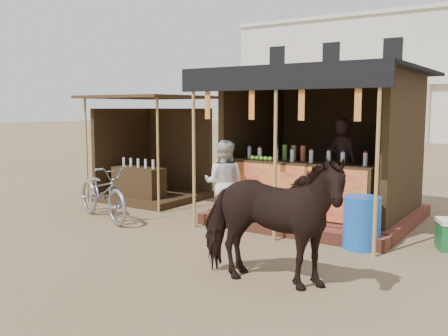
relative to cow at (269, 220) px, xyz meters
name	(u,v)px	position (x,y,z in m)	size (l,w,h in m)	color
ground	(163,254)	(-1.90, 0.30, -0.80)	(120.00, 120.00, 0.00)	#846B4C
main_stall	(321,166)	(-0.88, 3.66, 0.23)	(3.60, 3.61, 2.78)	brown
secondary_stall	(149,163)	(-5.07, 3.54, 0.05)	(2.40, 2.40, 2.38)	#3A2815
cow	(269,220)	(0.00, 0.00, 0.00)	(0.86, 1.89, 1.59)	black
motorbike	(103,192)	(-4.33, 1.41, -0.27)	(0.70, 2.02, 1.06)	gray
bystander	(224,183)	(-2.16, 2.30, -0.03)	(0.75, 0.58, 1.54)	silver
blue_barrel	(362,223)	(0.41, 2.18, -0.40)	(0.55, 0.55, 0.80)	blue
red_crate	(360,236)	(0.36, 2.30, -0.64)	(0.39, 0.40, 0.32)	maroon
background_building	(437,79)	(-3.90, 30.25, 3.18)	(26.00, 7.45, 8.18)	silver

